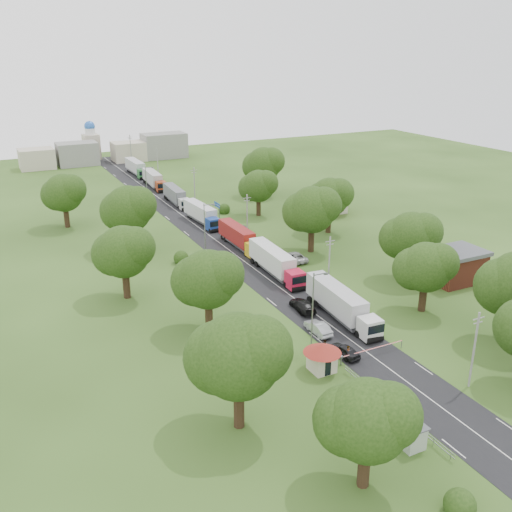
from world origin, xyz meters
TOP-DOWN VIEW (x-y plane):
  - ground at (0.00, 0.00)m, footprint 260.00×260.00m
  - road at (0.00, 20.00)m, footprint 8.00×200.00m
  - boom_barrier at (-1.36, -25.00)m, footprint 9.22×0.35m
  - guard_booth at (-7.20, -25.00)m, footprint 4.40×4.40m
  - kiosk at (-7.00, -40.00)m, footprint 2.30×2.30m
  - guard_rail at (-5.00, -35.00)m, footprint 0.10×17.00m
  - info_sign at (5.20, 35.00)m, footprint 0.12×3.10m
  - pole_0 at (5.50, -35.00)m, footprint 1.60×0.24m
  - pole_1 at (5.50, -7.00)m, footprint 1.60×0.24m
  - pole_2 at (5.50, 21.00)m, footprint 1.60×0.24m
  - pole_3 at (5.50, 49.00)m, footprint 1.60×0.24m
  - pole_4 at (5.50, 77.00)m, footprint 1.60×0.24m
  - pole_5 at (5.50, 105.00)m, footprint 1.60×0.24m
  - lamp_0 at (-5.35, -20.00)m, footprint 2.03×0.22m
  - lamp_1 at (-5.35, 15.00)m, footprint 2.03×0.22m
  - lamp_2 at (-5.35, 50.00)m, footprint 2.03×0.22m
  - tree_2 at (13.99, -17.86)m, footprint 8.00×8.00m
  - tree_3 at (19.99, -7.84)m, footprint 8.80×8.80m
  - tree_4 at (12.99, 10.17)m, footprint 9.60×9.60m
  - tree_5 at (21.99, 18.16)m, footprint 8.80×8.80m
  - tree_6 at (14.99, 35.14)m, footprint 8.00×8.00m
  - tree_7 at (23.99, 50.17)m, footprint 9.60×9.60m
  - tree_8 at (-14.01, -41.86)m, footprint 8.00×8.00m
  - tree_9 at (-20.01, -29.83)m, footprint 9.60×9.60m
  - tree_10 at (-15.01, -9.84)m, footprint 8.80×8.80m
  - tree_11 at (-22.01, 5.16)m, footprint 8.80×8.80m
  - tree_12 at (-16.01, 25.17)m, footprint 9.60×9.60m
  - tree_13 at (-24.01, 45.16)m, footprint 8.80×8.80m
  - house_brick at (26.00, -12.00)m, footprint 8.60×6.60m
  - house_cream at (30.00, 30.00)m, footprint 10.08×10.08m
  - distant_town at (0.68, 110.00)m, footprint 52.00×8.00m
  - church at (-4.00, 118.00)m, footprint 5.00×5.00m
  - truck_0 at (2.24, -14.85)m, footprint 3.49×15.50m
  - truck_1 at (1.78, 3.04)m, footprint 3.10×15.34m
  - truck_2 at (2.24, 17.81)m, footprint 2.42×13.99m
  - truck_3 at (1.70, 35.01)m, footprint 3.20×14.17m
  - truck_4 at (1.96, 52.29)m, footprint 2.83×13.81m
  - truck_5 at (2.31, 71.02)m, footprint 2.95×14.48m
  - truck_6 at (2.29, 87.81)m, footprint 2.77×14.65m
  - car_lane_front at (-3.00, -23.50)m, footprint 2.24×4.53m
  - car_lane_mid at (-2.71, -17.19)m, footprint 1.69×4.75m
  - car_lane_rear at (-1.00, -10.43)m, footprint 2.62×5.57m
  - car_verge_near at (8.00, 6.94)m, footprint 2.54×5.40m
  - car_verge_far at (6.81, 26.45)m, footprint 2.25×4.16m
  - pedestrian_near at (-3.14, -24.50)m, footprint 0.81×0.77m
  - pedestrian_booth at (-4.80, -22.00)m, footprint 1.13×1.14m

SIDE VIEW (x-z plane):
  - ground at x=0.00m, z-range 0.00..0.00m
  - road at x=0.00m, z-range -0.02..0.02m
  - guard_rail at x=-5.00m, z-range -0.85..0.85m
  - car_verge_far at x=6.81m, z-range 0.00..1.34m
  - car_lane_front at x=-3.00m, z-range 0.00..1.49m
  - car_verge_near at x=8.00m, z-range 0.00..1.49m
  - car_lane_mid at x=-2.71m, z-range 0.00..1.56m
  - car_lane_rear at x=-1.00m, z-range 0.00..1.57m
  - boom_barrier at x=-1.36m, z-range 0.30..1.48m
  - pedestrian_booth at x=-4.80m, z-range 0.00..1.86m
  - pedestrian_near at x=-3.14m, z-range 0.00..1.87m
  - kiosk at x=-7.00m, z-range 0.02..2.43m
  - truck_4 at x=1.96m, z-range 0.12..3.93m
  - truck_2 at x=2.24m, z-range 0.12..4.00m
  - truck_3 at x=1.70m, z-range 0.12..4.03m
  - truck_5 at x=2.31m, z-range 0.12..4.13m
  - truck_6 at x=2.29m, z-range 0.12..4.18m
  - guard_booth at x=-7.20m, z-range 0.44..3.89m
  - truck_1 at x=1.78m, z-range 0.13..4.37m
  - truck_0 at x=2.24m, z-range 0.13..4.41m
  - house_brick at x=26.00m, z-range 0.05..5.25m
  - info_sign at x=5.20m, z-range 0.95..5.05m
  - distant_town at x=0.68m, z-range -0.51..7.49m
  - house_cream at x=30.00m, z-range 0.74..6.54m
  - pole_0 at x=5.50m, z-range 0.18..9.18m
  - pole_1 at x=5.50m, z-range 0.18..9.18m
  - pole_2 at x=5.50m, z-range 0.18..9.18m
  - pole_3 at x=5.50m, z-range 0.18..9.18m
  - pole_4 at x=5.50m, z-range 0.18..9.18m
  - pole_5 at x=5.50m, z-range 0.18..9.18m
  - church at x=-4.00m, z-range -0.76..11.54m
  - lamp_0 at x=-5.35m, z-range 0.55..10.55m
  - lamp_1 at x=-5.35m, z-range 0.55..10.55m
  - lamp_2 at x=-5.35m, z-range 0.55..10.55m
  - tree_2 at x=13.99m, z-range 1.55..11.65m
  - tree_6 at x=14.99m, z-range 1.55..11.65m
  - tree_8 at x=-14.01m, z-range 1.55..11.65m
  - tree_3 at x=19.99m, z-range 1.69..12.76m
  - tree_5 at x=21.99m, z-range 1.69..12.76m
  - tree_10 at x=-15.01m, z-range 1.69..12.76m
  - tree_11 at x=-22.01m, z-range 1.69..12.76m
  - tree_13 at x=-24.01m, z-range 1.69..12.76m
  - tree_4 at x=12.99m, z-range 1.83..13.88m
  - tree_7 at x=23.99m, z-range 1.83..13.88m
  - tree_9 at x=-20.01m, z-range 1.83..13.88m
  - tree_12 at x=-16.01m, z-range 1.83..13.88m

